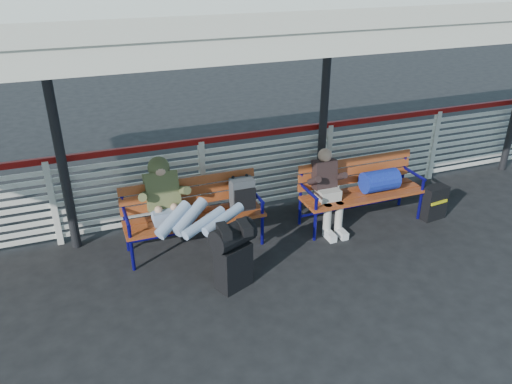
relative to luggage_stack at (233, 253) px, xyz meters
name	(u,v)px	position (x,y,z in m)	size (l,w,h in m)	color
ground	(249,292)	(0.12, -0.17, -0.45)	(60.00, 60.00, 0.00)	black
fence	(202,177)	(0.12, 1.73, 0.21)	(12.08, 0.08, 1.24)	silver
canopy	(218,6)	(0.12, 0.69, 2.59)	(12.60, 3.60, 3.16)	silver
luggage_stack	(233,253)	(0.00, 0.00, 0.00)	(0.57, 0.46, 0.83)	black
bench_left	(206,204)	(-0.03, 1.04, 0.13)	(1.80, 0.56, 0.92)	#A4431F
bench_right	(368,183)	(2.31, 0.85, 0.13)	(1.80, 0.56, 0.92)	#A4431F
traveler_man	(188,212)	(-0.35, 0.69, 0.25)	(0.94, 1.64, 0.77)	#97B2CB
companion_person	(328,190)	(1.65, 0.84, 0.14)	(0.32, 0.66, 1.15)	#B2ADA2
suitcase_side	(434,202)	(3.25, 0.54, -0.20)	(0.38, 0.26, 0.50)	black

